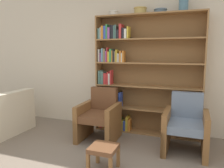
{
  "coord_description": "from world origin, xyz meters",
  "views": [
    {
      "loc": [
        0.9,
        -1.68,
        1.51
      ],
      "look_at": [
        -0.42,
        1.98,
        0.95
      ],
      "focal_mm": 35.0,
      "sensor_mm": 36.0,
      "label": 1
    }
  ],
  "objects_px": {
    "bowl_sage": "(140,10)",
    "armchair_leather": "(100,117)",
    "bookshelf": "(137,76)",
    "bowl_olive": "(114,13)",
    "armchair_cushioned": "(186,126)",
    "footstool": "(104,151)",
    "bowl_copper": "(160,11)",
    "vase_tall": "(184,4)"
  },
  "relations": [
    {
      "from": "bowl_sage",
      "to": "armchair_leather",
      "type": "relative_size",
      "value": 0.27
    },
    {
      "from": "bowl_sage",
      "to": "bookshelf",
      "type": "bearing_deg",
      "value": 163.51
    },
    {
      "from": "bowl_olive",
      "to": "armchair_cushioned",
      "type": "distance_m",
      "value": 2.36
    },
    {
      "from": "bowl_olive",
      "to": "footstool",
      "type": "distance_m",
      "value": 2.52
    },
    {
      "from": "bowl_olive",
      "to": "footstool",
      "type": "height_order",
      "value": "bowl_olive"
    },
    {
      "from": "bowl_olive",
      "to": "bowl_copper",
      "type": "height_order",
      "value": "bowl_olive"
    },
    {
      "from": "bowl_olive",
      "to": "footstool",
      "type": "relative_size",
      "value": 0.52
    },
    {
      "from": "bowl_olive",
      "to": "bookshelf",
      "type": "bearing_deg",
      "value": 1.93
    },
    {
      "from": "bowl_copper",
      "to": "armchair_leather",
      "type": "height_order",
      "value": "bowl_copper"
    },
    {
      "from": "armchair_cushioned",
      "to": "footstool",
      "type": "relative_size",
      "value": 2.62
    },
    {
      "from": "bowl_copper",
      "to": "footstool",
      "type": "distance_m",
      "value": 2.53
    },
    {
      "from": "bowl_copper",
      "to": "armchair_cushioned",
      "type": "distance_m",
      "value": 1.98
    },
    {
      "from": "bookshelf",
      "to": "footstool",
      "type": "bearing_deg",
      "value": -91.9
    },
    {
      "from": "bowl_olive",
      "to": "bowl_copper",
      "type": "xyz_separation_m",
      "value": [
        0.86,
        0.0,
        -0.01
      ]
    },
    {
      "from": "bowl_sage",
      "to": "footstool",
      "type": "xyz_separation_m",
      "value": [
        -0.1,
        -1.52,
        -1.99
      ]
    },
    {
      "from": "bowl_olive",
      "to": "footstool",
      "type": "bearing_deg",
      "value": -75.29
    },
    {
      "from": "armchair_cushioned",
      "to": "footstool",
      "type": "height_order",
      "value": "armchair_cushioned"
    },
    {
      "from": "vase_tall",
      "to": "bowl_copper",
      "type": "bearing_deg",
      "value": 180.0
    },
    {
      "from": "footstool",
      "to": "armchair_cushioned",
      "type": "bearing_deg",
      "value": 44.38
    },
    {
      "from": "bowl_olive",
      "to": "armchair_leather",
      "type": "relative_size",
      "value": 0.2
    },
    {
      "from": "bookshelf",
      "to": "armchair_leather",
      "type": "relative_size",
      "value": 2.48
    },
    {
      "from": "bowl_copper",
      "to": "footstool",
      "type": "bearing_deg",
      "value": -106.76
    },
    {
      "from": "bowl_olive",
      "to": "armchair_cushioned",
      "type": "bearing_deg",
      "value": -22.62
    },
    {
      "from": "vase_tall",
      "to": "footstool",
      "type": "relative_size",
      "value": 0.8
    },
    {
      "from": "bowl_sage",
      "to": "vase_tall",
      "type": "relative_size",
      "value": 0.88
    },
    {
      "from": "bowl_copper",
      "to": "armchair_cushioned",
      "type": "height_order",
      "value": "bowl_copper"
    },
    {
      "from": "bowl_sage",
      "to": "armchair_leather",
      "type": "xyz_separation_m",
      "value": [
        -0.56,
        -0.57,
        -1.86
      ]
    },
    {
      "from": "vase_tall",
      "to": "footstool",
      "type": "height_order",
      "value": "vase_tall"
    },
    {
      "from": "armchair_leather",
      "to": "bowl_sage",
      "type": "bearing_deg",
      "value": -135.53
    },
    {
      "from": "bookshelf",
      "to": "vase_tall",
      "type": "xyz_separation_m",
      "value": [
        0.79,
        -0.02,
        1.23
      ]
    },
    {
      "from": "bowl_copper",
      "to": "armchair_leather",
      "type": "xyz_separation_m",
      "value": [
        -0.92,
        -0.57,
        -1.83
      ]
    },
    {
      "from": "bookshelf",
      "to": "bowl_olive",
      "type": "relative_size",
      "value": 12.34
    },
    {
      "from": "armchair_cushioned",
      "to": "armchair_leather",
      "type": "bearing_deg",
      "value": 0.76
    },
    {
      "from": "bowl_olive",
      "to": "vase_tall",
      "type": "bearing_deg",
      "value": 0.0
    },
    {
      "from": "bookshelf",
      "to": "vase_tall",
      "type": "relative_size",
      "value": 8.1
    },
    {
      "from": "bookshelf",
      "to": "bowl_sage",
      "type": "bearing_deg",
      "value": -16.49
    },
    {
      "from": "footstool",
      "to": "bowl_copper",
      "type": "bearing_deg",
      "value": 73.24
    },
    {
      "from": "vase_tall",
      "to": "armchair_leather",
      "type": "relative_size",
      "value": 0.31
    },
    {
      "from": "bowl_copper",
      "to": "bookshelf",
      "type": "bearing_deg",
      "value": 177.86
    },
    {
      "from": "bowl_sage",
      "to": "vase_tall",
      "type": "xyz_separation_m",
      "value": [
        0.73,
        0.0,
        0.05
      ]
    },
    {
      "from": "vase_tall",
      "to": "footstool",
      "type": "xyz_separation_m",
      "value": [
        -0.84,
        -1.52,
        -2.04
      ]
    },
    {
      "from": "vase_tall",
      "to": "armchair_leather",
      "type": "bearing_deg",
      "value": -156.21
    }
  ]
}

